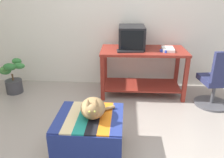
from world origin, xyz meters
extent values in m
plane|color=#9E9389|center=(0.00, 0.00, 0.00)|extent=(14.00, 14.00, 0.00)
cube|color=silver|center=(0.00, 2.05, 1.30)|extent=(8.00, 0.10, 2.60)
cube|color=maroon|center=(-0.13, 1.30, 0.36)|extent=(0.06, 0.06, 0.72)
cube|color=maroon|center=(1.13, 1.33, 0.36)|extent=(0.06, 0.06, 0.72)
cube|color=maroon|center=(1.12, 1.90, 0.36)|extent=(0.06, 0.06, 0.72)
cube|color=maroon|center=(-0.15, 1.87, 0.36)|extent=(0.06, 0.06, 0.72)
cube|color=maroon|center=(0.49, 1.60, 0.14)|extent=(1.25, 0.58, 0.02)
cube|color=maroon|center=(0.49, 1.60, 0.74)|extent=(1.36, 0.68, 0.04)
cube|color=black|center=(0.30, 1.69, 0.77)|extent=(0.29, 0.36, 0.02)
cube|color=black|center=(0.30, 1.69, 0.94)|extent=(0.42, 0.52, 0.35)
cube|color=black|center=(0.31, 1.43, 0.95)|extent=(0.33, 0.02, 0.27)
cube|color=black|center=(0.28, 1.45, 0.78)|extent=(0.42, 0.20, 0.02)
cube|color=white|center=(0.87, 1.56, 0.79)|extent=(0.19, 0.30, 0.04)
cube|color=#7A664C|center=(-0.14, 0.08, 0.21)|extent=(0.66, 0.58, 0.43)
cube|color=navy|center=(-0.14, -0.23, 0.26)|extent=(0.69, 0.01, 0.34)
cube|color=navy|center=(-0.42, 0.08, 0.43)|extent=(0.12, 0.62, 0.02)
cube|color=beige|center=(-0.31, 0.08, 0.43)|extent=(0.12, 0.62, 0.02)
cube|color=#1E897A|center=(-0.19, 0.08, 0.43)|extent=(0.12, 0.62, 0.02)
cube|color=black|center=(-0.08, 0.08, 0.43)|extent=(0.12, 0.62, 0.02)
cube|color=orange|center=(0.04, 0.08, 0.43)|extent=(0.12, 0.62, 0.02)
cube|color=navy|center=(0.15, 0.08, 0.43)|extent=(0.12, 0.62, 0.02)
ellipsoid|color=#9E7A4C|center=(-0.10, 0.09, 0.54)|extent=(0.29, 0.35, 0.19)
sphere|color=#9E7A4C|center=(-0.08, -0.03, 0.59)|extent=(0.14, 0.14, 0.14)
cylinder|color=#9E7A4C|center=(0.00, 0.19, 0.46)|extent=(0.24, 0.17, 0.04)
cone|color=#9E7A4C|center=(-0.12, -0.03, 0.67)|extent=(0.05, 0.05, 0.06)
cone|color=#9E7A4C|center=(-0.05, -0.02, 0.67)|extent=(0.05, 0.05, 0.06)
sphere|color=#C6D151|center=(-0.10, -0.09, 0.60)|extent=(0.02, 0.02, 0.02)
sphere|color=#C6D151|center=(-0.05, -0.08, 0.60)|extent=(0.02, 0.02, 0.02)
cylinder|color=#3D3D42|center=(-1.67, 1.48, 0.11)|extent=(0.27, 0.27, 0.22)
cylinder|color=brown|center=(-1.67, 1.48, 0.28)|extent=(0.03, 0.03, 0.11)
ellipsoid|color=#38843D|center=(-1.52, 1.46, 0.49)|extent=(0.20, 0.10, 0.10)
ellipsoid|color=#38843D|center=(-1.62, 1.60, 0.52)|extent=(0.16, 0.11, 0.11)
ellipsoid|color=#38843D|center=(-1.81, 1.53, 0.38)|extent=(0.20, 0.14, 0.14)
ellipsoid|color=#4C8E42|center=(-1.77, 1.43, 0.43)|extent=(0.13, 0.13, 0.10)
ellipsoid|color=#2D7033|center=(-1.62, 1.36, 0.50)|extent=(0.21, 0.13, 0.12)
cylinder|color=#4C4C51|center=(1.56, 1.26, 0.01)|extent=(0.52, 0.52, 0.03)
cylinder|color=#4C4C51|center=(1.56, 1.26, 0.20)|extent=(0.05, 0.05, 0.34)
cube|color=navy|center=(1.56, 1.26, 0.41)|extent=(0.48, 0.48, 0.08)
cube|color=#2342B7|center=(0.79, 1.45, 0.78)|extent=(0.11, 0.10, 0.04)
camera|label=1|loc=(0.23, -1.87, 1.66)|focal=35.64mm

